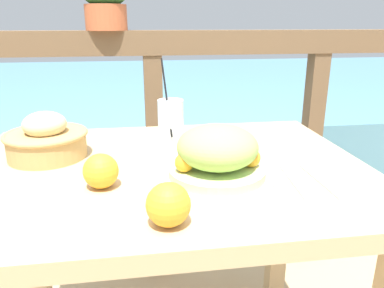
# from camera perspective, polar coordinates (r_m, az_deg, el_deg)

# --- Properties ---
(patio_table) EXTENTS (0.97, 0.72, 0.75)m
(patio_table) POSITION_cam_1_polar(r_m,az_deg,el_deg) (0.96, -3.70, -9.99)
(patio_table) COLOR tan
(patio_table) RESTS_ON ground_plane
(railing_fence) EXTENTS (2.80, 0.08, 1.05)m
(railing_fence) POSITION_cam_1_polar(r_m,az_deg,el_deg) (1.52, -5.80, 4.31)
(railing_fence) COLOR brown
(railing_fence) RESTS_ON ground_plane
(sea_backdrop) EXTENTS (12.00, 4.00, 0.50)m
(sea_backdrop) POSITION_cam_1_polar(r_m,az_deg,el_deg) (4.06, -7.41, 6.19)
(sea_backdrop) COLOR #568EA8
(sea_backdrop) RESTS_ON ground_plane
(salad_plate) EXTENTS (0.24, 0.24, 0.13)m
(salad_plate) POSITION_cam_1_polar(r_m,az_deg,el_deg) (0.79, 3.86, -2.38)
(salad_plate) COLOR white
(salad_plate) RESTS_ON patio_table
(drink_glass) EXTENTS (0.07, 0.09, 0.24)m
(drink_glass) POSITION_cam_1_polar(r_m,az_deg,el_deg) (1.06, -3.25, 3.39)
(drink_glass) COLOR silver
(drink_glass) RESTS_ON patio_table
(bread_basket) EXTENTS (0.21, 0.21, 0.12)m
(bread_basket) POSITION_cam_1_polar(r_m,az_deg,el_deg) (1.02, -21.30, 0.66)
(bread_basket) COLOR tan
(bread_basket) RESTS_ON patio_table
(fork) EXTENTS (0.03, 0.18, 0.00)m
(fork) POSITION_cam_1_polar(r_m,az_deg,el_deg) (0.85, 15.32, -5.46)
(fork) COLOR silver
(fork) RESTS_ON patio_table
(knife) EXTENTS (0.02, 0.18, 0.00)m
(knife) POSITION_cam_1_polar(r_m,az_deg,el_deg) (0.87, 19.04, -5.31)
(knife) COLOR silver
(knife) RESTS_ON patio_table
(orange_near_basket) EXTENTS (0.07, 0.07, 0.07)m
(orange_near_basket) POSITION_cam_1_polar(r_m,az_deg,el_deg) (0.80, -13.72, -4.02)
(orange_near_basket) COLOR #F9A328
(orange_near_basket) RESTS_ON patio_table
(orange_near_glass) EXTENTS (0.08, 0.08, 0.08)m
(orange_near_glass) POSITION_cam_1_polar(r_m,az_deg,el_deg) (0.64, -3.64, -9.19)
(orange_near_glass) COLOR #F9A328
(orange_near_glass) RESTS_ON patio_table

